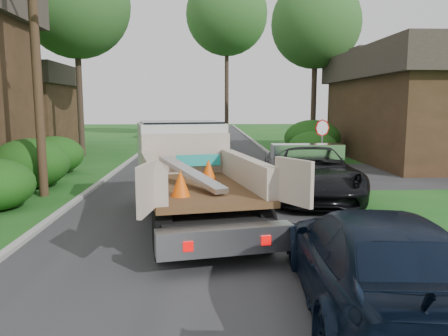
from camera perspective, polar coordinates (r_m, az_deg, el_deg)
name	(u,v)px	position (r m, az deg, el deg)	size (l,w,h in m)	color
ground	(203,238)	(10.47, -2.78, -9.07)	(120.00, 120.00, 0.00)	#184F16
road	(204,172)	(20.24, -2.61, -0.57)	(8.00, 90.00, 0.02)	#28282B
curb_left	(115,172)	(20.65, -14.06, -0.47)	(0.20, 90.00, 0.12)	#9E9E99
curb_right	(292,171)	(20.62, 8.86, -0.33)	(0.20, 90.00, 0.12)	#9E9E99
stop_sign	(322,135)	(19.72, 12.68, 4.19)	(0.71, 0.32, 2.48)	slate
utility_pole	(35,41)	(16.10, -23.43, 14.95)	(2.42, 1.25, 10.00)	#382619
house_left_far	(15,105)	(34.76, -25.63, 7.38)	(7.56, 7.56, 6.00)	#342415
house_right	(438,104)	(27.25, 26.14, 7.55)	(9.72, 12.96, 6.20)	#342415
hedge_left_b	(30,163)	(17.89, -23.97, 0.56)	(2.86, 2.86, 1.87)	#1A3E0E
hedge_left_c	(54,155)	(21.27, -21.28, 1.60)	(2.60, 2.60, 1.70)	#1A3E0E
hedge_right_a	(313,147)	(23.80, 11.52, 2.66)	(2.60, 2.60, 1.70)	#1A3E0E
hedge_right_b	(312,138)	(26.85, 11.46, 3.83)	(3.38, 3.38, 2.21)	#1A3E0E
tree_left_far	(75,3)	(28.64, -18.83, 19.68)	(6.40, 6.40, 12.20)	#2D2119
tree_right_far	(316,24)	(31.36, 11.91, 17.97)	(6.00, 6.00, 11.50)	#2D2119
tree_center_far	(227,14)	(40.80, 0.36, 19.42)	(7.20, 7.20, 14.60)	#2D2119
flatbed_truck	(188,166)	(12.18, -4.77, 0.26)	(4.19, 7.34, 2.62)	black
black_pickup	(310,172)	(15.08, 11.11, -0.47)	(2.87, 6.21, 1.73)	black
navy_suv	(373,261)	(7.08, 18.94, -11.42)	(2.21, 5.44, 1.58)	black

